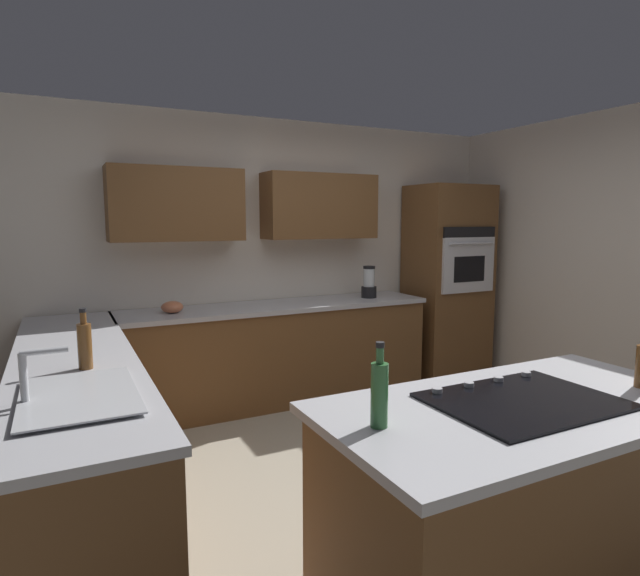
# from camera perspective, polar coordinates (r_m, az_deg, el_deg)

# --- Properties ---
(ground_plane) EXTENTS (14.00, 14.00, 0.00)m
(ground_plane) POSITION_cam_1_polar(r_m,az_deg,el_deg) (3.61, 8.29, -19.94)
(ground_plane) COLOR #9E937F
(wall_back) EXTENTS (6.00, 0.44, 2.60)m
(wall_back) POSITION_cam_1_polar(r_m,az_deg,el_deg) (5.00, -5.64, 4.57)
(wall_back) COLOR silver
(wall_back) RESTS_ON ground
(wall_left) EXTENTS (0.10, 4.00, 2.60)m
(wall_left) POSITION_cam_1_polar(r_m,az_deg,el_deg) (5.22, 29.16, 2.57)
(wall_left) COLOR silver
(wall_left) RESTS_ON ground
(lower_cabinets_back) EXTENTS (2.80, 0.60, 0.86)m
(lower_cabinets_back) POSITION_cam_1_polar(r_m,az_deg,el_deg) (4.84, -4.49, -7.28)
(lower_cabinets_back) COLOR brown
(lower_cabinets_back) RESTS_ON ground
(countertop_back) EXTENTS (2.84, 0.64, 0.04)m
(countertop_back) POSITION_cam_1_polar(r_m,az_deg,el_deg) (4.74, -4.54, -2.02)
(countertop_back) COLOR #B2B2B7
(countertop_back) RESTS_ON lower_cabinets_back
(lower_cabinets_side) EXTENTS (0.60, 2.90, 0.86)m
(lower_cabinets_side) POSITION_cam_1_polar(r_m,az_deg,el_deg) (3.39, -24.91, -14.48)
(lower_cabinets_side) COLOR brown
(lower_cabinets_side) RESTS_ON ground
(countertop_side) EXTENTS (0.64, 2.94, 0.04)m
(countertop_side) POSITION_cam_1_polar(r_m,az_deg,el_deg) (3.26, -25.35, -7.09)
(countertop_side) COLOR #B2B2B7
(countertop_side) RESTS_ON lower_cabinets_side
(island_base) EXTENTS (1.67, 0.81, 0.86)m
(island_base) POSITION_cam_1_polar(r_m,az_deg,el_deg) (2.57, 20.88, -21.52)
(island_base) COLOR brown
(island_base) RESTS_ON ground
(island_top) EXTENTS (1.75, 0.89, 0.04)m
(island_top) POSITION_cam_1_polar(r_m,az_deg,el_deg) (2.39, 21.39, -12.02)
(island_top) COLOR #B2B2B7
(island_top) RESTS_ON island_base
(wall_oven) EXTENTS (0.80, 0.66, 2.02)m
(wall_oven) POSITION_cam_1_polar(r_m,az_deg,el_deg) (5.74, 13.78, 0.77)
(wall_oven) COLOR brown
(wall_oven) RESTS_ON ground
(sink_unit) EXTENTS (0.46, 0.70, 0.23)m
(sink_unit) POSITION_cam_1_polar(r_m,az_deg,el_deg) (2.49, -25.07, -10.54)
(sink_unit) COLOR #515456
(sink_unit) RESTS_ON countertop_side
(cooktop) EXTENTS (0.76, 0.56, 0.03)m
(cooktop) POSITION_cam_1_polar(r_m,az_deg,el_deg) (2.39, 21.32, -11.36)
(cooktop) COLOR black
(cooktop) RESTS_ON island_top
(blender) EXTENTS (0.15, 0.15, 0.31)m
(blender) POSITION_cam_1_polar(r_m,az_deg,el_deg) (5.13, 5.38, 0.43)
(blender) COLOR black
(blender) RESTS_ON countertop_back
(mixing_bowl) EXTENTS (0.18, 0.18, 0.10)m
(mixing_bowl) POSITION_cam_1_polar(r_m,az_deg,el_deg) (4.44, -15.87, -2.02)
(mixing_bowl) COLOR #CC724C
(mixing_bowl) RESTS_ON countertop_back
(dish_soap_bottle) EXTENTS (0.07, 0.07, 0.31)m
(dish_soap_bottle) POSITION_cam_1_polar(r_m,az_deg,el_deg) (2.93, -24.35, -5.64)
(dish_soap_bottle) COLOR brown
(dish_soap_bottle) RESTS_ON countertop_side
(oil_bottle) EXTENTS (0.06, 0.06, 0.32)m
(oil_bottle) POSITION_cam_1_polar(r_m,az_deg,el_deg) (1.95, 6.52, -11.29)
(oil_bottle) COLOR #336B38
(oil_bottle) RESTS_ON island_top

